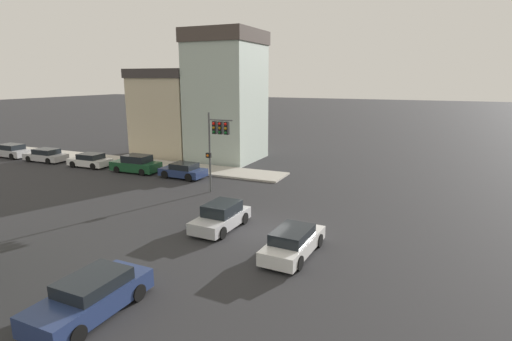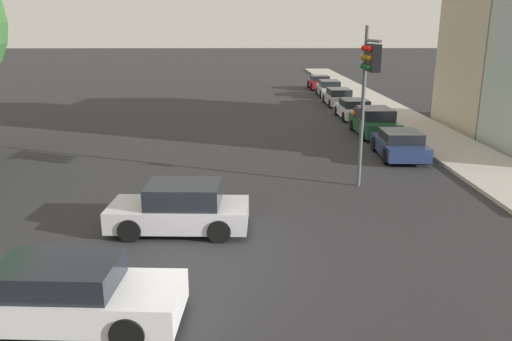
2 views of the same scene
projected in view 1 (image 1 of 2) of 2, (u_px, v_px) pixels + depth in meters
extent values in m
plane|color=#28282B|center=(263.00, 231.00, 21.90)|extent=(300.00, 300.00, 0.00)
cube|color=#ADA89E|center=(35.00, 152.00, 45.32)|extent=(3.40, 60.00, 0.15)
cube|color=#ADBCB2|center=(227.00, 103.00, 40.25)|extent=(6.87, 6.30, 11.49)
cube|color=#473D38|center=(226.00, 37.00, 38.80)|extent=(7.14, 6.56, 1.32)
cube|color=beige|center=(174.00, 117.00, 43.46)|extent=(7.35, 6.66, 8.24)
cube|color=#383333|center=(172.00, 74.00, 42.43)|extent=(7.65, 6.93, 0.91)
cylinder|color=#515456|center=(210.00, 153.00, 28.91)|extent=(0.14, 0.14, 5.85)
cylinder|color=#515456|center=(221.00, 120.00, 27.99)|extent=(0.10, 1.89, 0.10)
cube|color=black|center=(215.00, 127.00, 28.30)|extent=(0.30, 0.30, 0.90)
sphere|color=red|center=(213.00, 124.00, 28.07)|extent=(0.20, 0.20, 0.20)
sphere|color=#99660F|center=(214.00, 128.00, 28.13)|extent=(0.20, 0.20, 0.20)
sphere|color=#0F511E|center=(214.00, 132.00, 28.20)|extent=(0.20, 0.20, 0.20)
cube|color=black|center=(221.00, 128.00, 28.12)|extent=(0.30, 0.30, 0.90)
sphere|color=red|center=(219.00, 124.00, 27.88)|extent=(0.20, 0.20, 0.20)
sphere|color=#99660F|center=(219.00, 128.00, 27.95)|extent=(0.20, 0.20, 0.20)
sphere|color=#0F511E|center=(219.00, 132.00, 28.01)|extent=(0.20, 0.20, 0.20)
cube|color=black|center=(227.00, 128.00, 27.93)|extent=(0.30, 0.30, 0.90)
sphere|color=red|center=(225.00, 124.00, 27.69)|extent=(0.20, 0.20, 0.20)
sphere|color=#99660F|center=(225.00, 128.00, 27.76)|extent=(0.20, 0.20, 0.20)
sphere|color=#0F511E|center=(225.00, 133.00, 27.83)|extent=(0.20, 0.20, 0.20)
cube|color=black|center=(209.00, 155.00, 28.78)|extent=(0.22, 0.35, 0.35)
sphere|color=orange|center=(208.00, 156.00, 28.66)|extent=(0.18, 0.18, 0.18)
cube|color=#B7B7BC|center=(221.00, 220.00, 22.24)|extent=(4.09, 1.91, 0.64)
cube|color=black|center=(222.00, 208.00, 22.24)|extent=(2.15, 1.63, 0.62)
cylinder|color=black|center=(222.00, 233.00, 20.83)|extent=(0.67, 0.25, 0.66)
cylinder|color=black|center=(196.00, 228.00, 21.54)|extent=(0.67, 0.25, 0.66)
cylinder|color=black|center=(244.00, 218.00, 23.01)|extent=(0.67, 0.25, 0.66)
cylinder|color=black|center=(220.00, 214.00, 23.72)|extent=(0.67, 0.25, 0.66)
cube|color=navy|center=(91.00, 300.00, 14.11)|extent=(4.57, 1.99, 0.75)
cube|color=black|center=(93.00, 282.00, 14.14)|extent=(2.39, 1.72, 0.46)
cylinder|color=black|center=(77.00, 335.00, 12.56)|extent=(0.65, 0.23, 0.65)
cylinder|color=black|center=(38.00, 320.00, 13.30)|extent=(0.65, 0.23, 0.65)
cylinder|color=black|center=(138.00, 292.00, 15.04)|extent=(0.65, 0.23, 0.65)
cylinder|color=black|center=(103.00, 282.00, 15.78)|extent=(0.65, 0.23, 0.65)
cube|color=silver|center=(294.00, 244.00, 18.96)|extent=(4.57, 1.95, 0.63)
cube|color=black|center=(292.00, 234.00, 18.67)|extent=(2.41, 1.63, 0.52)
cylinder|color=black|center=(289.00, 235.00, 20.56)|extent=(0.68, 0.25, 0.67)
cylinder|color=black|center=(319.00, 240.00, 19.85)|extent=(0.68, 0.25, 0.67)
cylinder|color=black|center=(266.00, 256.00, 18.14)|extent=(0.68, 0.25, 0.67)
cylinder|color=black|center=(299.00, 263.00, 17.43)|extent=(0.68, 0.25, 0.67)
cube|color=navy|center=(183.00, 172.00, 33.67)|extent=(1.99, 3.93, 0.61)
cube|color=black|center=(184.00, 166.00, 33.48)|extent=(1.71, 2.06, 0.47)
cylinder|color=black|center=(165.00, 174.00, 33.44)|extent=(0.24, 0.70, 0.69)
cylinder|color=black|center=(178.00, 170.00, 34.98)|extent=(0.24, 0.70, 0.69)
cylinder|color=black|center=(189.00, 177.00, 32.43)|extent=(0.24, 0.70, 0.69)
cylinder|color=black|center=(201.00, 173.00, 33.96)|extent=(0.24, 0.70, 0.69)
cube|color=#194728|center=(136.00, 166.00, 35.71)|extent=(1.99, 4.46, 0.78)
cube|color=black|center=(137.00, 159.00, 35.49)|extent=(1.71, 2.34, 0.60)
cylinder|color=black|center=(117.00, 169.00, 35.48)|extent=(0.23, 0.61, 0.60)
cylinder|color=black|center=(130.00, 166.00, 37.07)|extent=(0.23, 0.61, 0.60)
cylinder|color=black|center=(142.00, 172.00, 34.46)|extent=(0.23, 0.61, 0.60)
cylinder|color=black|center=(155.00, 168.00, 36.05)|extent=(0.23, 0.61, 0.60)
cube|color=silver|center=(90.00, 162.00, 37.88)|extent=(1.99, 4.03, 0.61)
cube|color=black|center=(91.00, 156.00, 37.70)|extent=(1.71, 2.12, 0.49)
cylinder|color=black|center=(73.00, 164.00, 37.58)|extent=(0.24, 0.63, 0.62)
cylinder|color=black|center=(87.00, 161.00, 39.17)|extent=(0.24, 0.63, 0.62)
cylinder|color=black|center=(93.00, 166.00, 36.67)|extent=(0.24, 0.63, 0.62)
cylinder|color=black|center=(107.00, 163.00, 38.26)|extent=(0.24, 0.63, 0.62)
cube|color=#B7B7BC|center=(46.00, 157.00, 40.29)|extent=(1.91, 4.48, 0.63)
cube|color=black|center=(46.00, 151.00, 40.09)|extent=(1.65, 2.34, 0.50)
cylinder|color=black|center=(29.00, 159.00, 40.08)|extent=(0.23, 0.62, 0.62)
cylinder|color=black|center=(43.00, 156.00, 41.62)|extent=(0.23, 0.62, 0.62)
cylinder|color=black|center=(48.00, 161.00, 39.03)|extent=(0.23, 0.62, 0.62)
cylinder|color=black|center=(63.00, 158.00, 40.57)|extent=(0.23, 0.62, 0.62)
cube|color=#B7B7BC|center=(11.00, 152.00, 42.55)|extent=(1.93, 4.78, 0.69)
cube|color=black|center=(11.00, 147.00, 42.34)|extent=(1.66, 2.50, 0.53)
cylinder|color=black|center=(10.00, 152.00, 43.96)|extent=(0.23, 0.66, 0.65)
cylinder|color=black|center=(12.00, 157.00, 41.23)|extent=(0.23, 0.66, 0.65)
cylinder|color=black|center=(28.00, 154.00, 42.75)|extent=(0.23, 0.66, 0.65)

